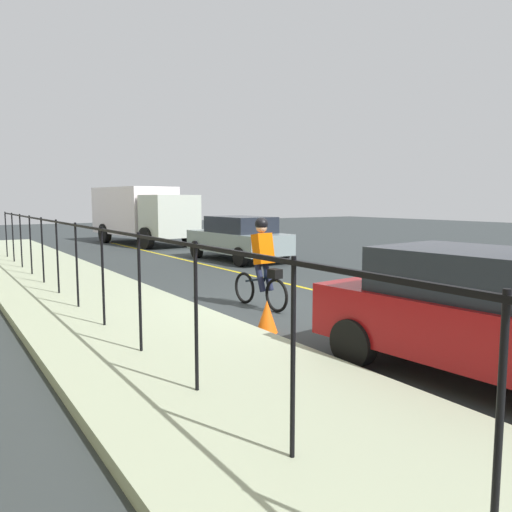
{
  "coord_description": "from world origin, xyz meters",
  "views": [
    {
      "loc": [
        -7.81,
        6.1,
        2.17
      ],
      "look_at": [
        0.86,
        0.4,
        1.0
      ],
      "focal_mm": 35.06,
      "sensor_mm": 36.0,
      "label": 1
    }
  ],
  "objects_px": {
    "patrol_sedan": "(238,238)",
    "parked_sedan_rear": "(498,315)",
    "cyclist_lead": "(262,263)",
    "box_truck_background": "(142,212)",
    "traffic_cone_near": "(267,316)"
  },
  "relations": [
    {
      "from": "parked_sedan_rear",
      "to": "patrol_sedan",
      "type": "bearing_deg",
      "value": 157.31
    },
    {
      "from": "cyclist_lead",
      "to": "box_truck_background",
      "type": "relative_size",
      "value": 0.26
    },
    {
      "from": "box_truck_background",
      "to": "traffic_cone_near",
      "type": "bearing_deg",
      "value": -21.2
    },
    {
      "from": "parked_sedan_rear",
      "to": "box_truck_background",
      "type": "bearing_deg",
      "value": 165.43
    },
    {
      "from": "cyclist_lead",
      "to": "parked_sedan_rear",
      "type": "xyz_separation_m",
      "value": [
        -4.94,
        0.0,
        -0.09
      ]
    },
    {
      "from": "cyclist_lead",
      "to": "parked_sedan_rear",
      "type": "relative_size",
      "value": 0.4
    },
    {
      "from": "patrol_sedan",
      "to": "traffic_cone_near",
      "type": "bearing_deg",
      "value": 149.87
    },
    {
      "from": "cyclist_lead",
      "to": "traffic_cone_near",
      "type": "distance_m",
      "value": 1.94
    },
    {
      "from": "patrol_sedan",
      "to": "parked_sedan_rear",
      "type": "height_order",
      "value": "same"
    },
    {
      "from": "parked_sedan_rear",
      "to": "traffic_cone_near",
      "type": "distance_m",
      "value": 3.55
    },
    {
      "from": "box_truck_background",
      "to": "traffic_cone_near",
      "type": "relative_size",
      "value": 12.99
    },
    {
      "from": "cyclist_lead",
      "to": "box_truck_background",
      "type": "bearing_deg",
      "value": -16.16
    },
    {
      "from": "patrol_sedan",
      "to": "traffic_cone_near",
      "type": "distance_m",
      "value": 9.82
    },
    {
      "from": "traffic_cone_near",
      "to": "parked_sedan_rear",
      "type": "bearing_deg",
      "value": -164.17
    },
    {
      "from": "cyclist_lead",
      "to": "patrol_sedan",
      "type": "xyz_separation_m",
      "value": [
        7.05,
        -3.72,
        -0.09
      ]
    }
  ]
}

